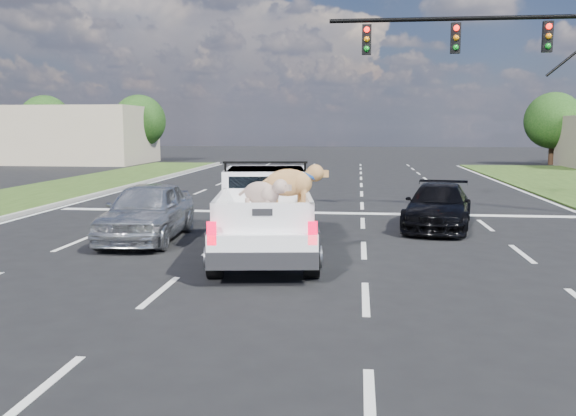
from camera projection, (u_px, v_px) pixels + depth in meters
name	position (u px, v px, depth m)	size (l,w,h in m)	color
ground	(261.00, 295.00, 10.22)	(160.00, 160.00, 0.00)	black
road_markings	(299.00, 230.00, 16.68)	(17.75, 60.00, 0.01)	silver
traffic_signal	(539.00, 65.00, 19.11)	(9.11, 0.31, 7.00)	black
building_left	(82.00, 135.00, 47.66)	(10.00, 8.00, 4.40)	tan
tree_far_b	(45.00, 121.00, 49.94)	(4.20, 4.20, 5.40)	#332114
tree_far_c	(139.00, 121.00, 49.03)	(4.20, 4.20, 5.40)	#332114
tree_far_d	(553.00, 121.00, 45.38)	(4.20, 4.20, 5.40)	#332114
pickup_truck	(267.00, 211.00, 13.42)	(2.71, 5.72, 2.06)	black
silver_sedan	(147.00, 211.00, 15.20)	(1.72, 4.27, 1.46)	silver
black_coupe	(438.00, 206.00, 16.97)	(1.72, 4.23, 1.23)	black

